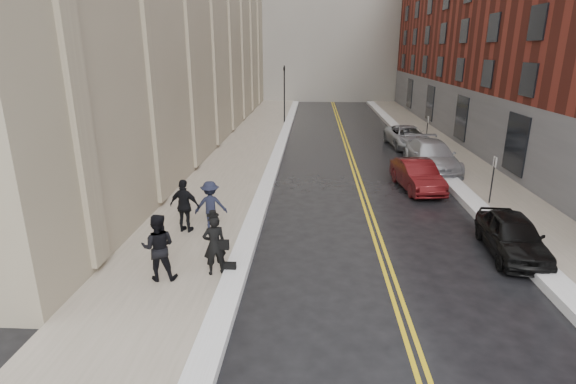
# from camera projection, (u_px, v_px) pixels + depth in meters

# --- Properties ---
(ground) EXTENTS (160.00, 160.00, 0.00)m
(ground) POSITION_uv_depth(u_px,v_px,m) (308.00, 295.00, 12.70)
(ground) COLOR black
(ground) RESTS_ON ground
(sidewalk_left) EXTENTS (4.00, 64.00, 0.15)m
(sidewalk_left) POSITION_uv_depth(u_px,v_px,m) (240.00, 158.00, 28.13)
(sidewalk_left) COLOR gray
(sidewalk_left) RESTS_ON ground
(sidewalk_right) EXTENTS (3.00, 64.00, 0.15)m
(sidewalk_right) POSITION_uv_depth(u_px,v_px,m) (459.00, 161.00, 27.40)
(sidewalk_right) COLOR gray
(sidewalk_right) RESTS_ON ground
(lane_stripe_a) EXTENTS (0.12, 64.00, 0.01)m
(lane_stripe_a) POSITION_uv_depth(u_px,v_px,m) (350.00, 161.00, 27.78)
(lane_stripe_a) COLOR gold
(lane_stripe_a) RESTS_ON ground
(lane_stripe_b) EXTENTS (0.12, 64.00, 0.01)m
(lane_stripe_b) POSITION_uv_depth(u_px,v_px,m) (354.00, 161.00, 27.77)
(lane_stripe_b) COLOR gold
(lane_stripe_b) RESTS_ON ground
(snow_ridge_left) EXTENTS (0.70, 60.80, 0.26)m
(snow_ridge_left) POSITION_uv_depth(u_px,v_px,m) (276.00, 158.00, 27.99)
(snow_ridge_left) COLOR white
(snow_ridge_left) RESTS_ON ground
(snow_ridge_right) EXTENTS (0.85, 60.80, 0.30)m
(snow_ridge_right) POSITION_uv_depth(u_px,v_px,m) (428.00, 160.00, 27.48)
(snow_ridge_right) COLOR white
(snow_ridge_right) RESTS_ON ground
(building_right) EXTENTS (14.00, 50.00, 18.00)m
(building_right) POSITION_uv_depth(u_px,v_px,m) (569.00, 13.00, 30.86)
(building_right) COLOR maroon
(building_right) RESTS_ON ground
(traffic_signal) EXTENTS (0.18, 0.15, 5.20)m
(traffic_signal) POSITION_uv_depth(u_px,v_px,m) (284.00, 90.00, 40.42)
(traffic_signal) COLOR black
(traffic_signal) RESTS_ON ground
(parking_sign_near) EXTENTS (0.06, 0.35, 2.23)m
(parking_sign_near) POSITION_uv_depth(u_px,v_px,m) (493.00, 176.00, 19.46)
(parking_sign_near) COLOR black
(parking_sign_near) RESTS_ON ground
(parking_sign_far) EXTENTS (0.06, 0.35, 2.23)m
(parking_sign_far) POSITION_uv_depth(u_px,v_px,m) (427.00, 129.00, 30.87)
(parking_sign_far) COLOR black
(parking_sign_far) RESTS_ON ground
(car_black) EXTENTS (1.95, 4.18, 1.38)m
(car_black) POSITION_uv_depth(u_px,v_px,m) (512.00, 235.00, 15.02)
(car_black) COLOR black
(car_black) RESTS_ON ground
(car_maroon) EXTENTS (2.04, 4.54, 1.44)m
(car_maroon) POSITION_uv_depth(u_px,v_px,m) (417.00, 175.00, 22.00)
(car_maroon) COLOR #490D0F
(car_maroon) RESTS_ON ground
(car_silver_near) EXTENTS (2.50, 5.78, 1.66)m
(car_silver_near) POSITION_uv_depth(u_px,v_px,m) (431.00, 156.00, 25.44)
(car_silver_near) COLOR #B1B3B9
(car_silver_near) RESTS_ON ground
(car_silver_far) EXTENTS (2.84, 5.39, 1.45)m
(car_silver_far) POSITION_uv_depth(u_px,v_px,m) (408.00, 137.00, 31.52)
(car_silver_far) COLOR #A2A5AA
(car_silver_far) RESTS_ON ground
(pedestrian_main) EXTENTS (0.81, 0.69, 1.88)m
(pedestrian_main) POSITION_uv_depth(u_px,v_px,m) (214.00, 245.00, 13.33)
(pedestrian_main) COLOR black
(pedestrian_main) RESTS_ON sidewalk_left
(pedestrian_a) EXTENTS (1.08, 0.89, 2.02)m
(pedestrian_a) POSITION_uv_depth(u_px,v_px,m) (158.00, 247.00, 13.00)
(pedestrian_a) COLOR black
(pedestrian_a) RESTS_ON sidewalk_left
(pedestrian_b) EXTENTS (1.30, 0.87, 1.86)m
(pedestrian_b) POSITION_uv_depth(u_px,v_px,m) (211.00, 205.00, 16.71)
(pedestrian_b) COLOR black
(pedestrian_b) RESTS_ON sidewalk_left
(pedestrian_c) EXTENTS (1.25, 0.72, 2.00)m
(pedestrian_c) POSITION_uv_depth(u_px,v_px,m) (185.00, 206.00, 16.44)
(pedestrian_c) COLOR black
(pedestrian_c) RESTS_ON sidewalk_left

